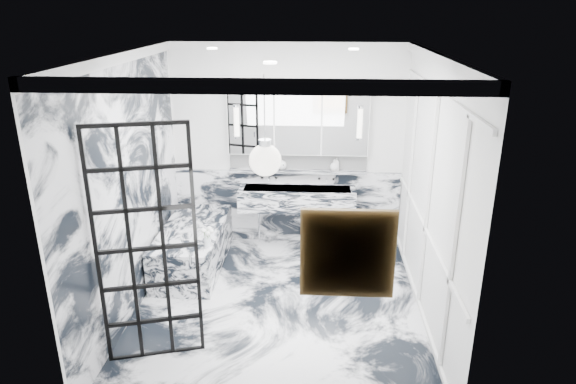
# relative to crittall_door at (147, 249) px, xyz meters

# --- Properties ---
(floor) EXTENTS (3.60, 3.60, 0.00)m
(floor) POSITION_rel_crittall_door_xyz_m (1.12, 0.93, -1.15)
(floor) COLOR white
(floor) RESTS_ON ground
(ceiling) EXTENTS (3.60, 3.60, 0.00)m
(ceiling) POSITION_rel_crittall_door_xyz_m (1.12, 0.93, 1.65)
(ceiling) COLOR white
(ceiling) RESTS_ON wall_back
(wall_back) EXTENTS (3.60, 0.00, 3.60)m
(wall_back) POSITION_rel_crittall_door_xyz_m (1.12, 2.73, 0.25)
(wall_back) COLOR white
(wall_back) RESTS_ON floor
(wall_front) EXTENTS (3.60, 0.00, 3.60)m
(wall_front) POSITION_rel_crittall_door_xyz_m (1.12, -0.87, 0.25)
(wall_front) COLOR white
(wall_front) RESTS_ON floor
(wall_left) EXTENTS (0.00, 3.60, 3.60)m
(wall_left) POSITION_rel_crittall_door_xyz_m (-0.48, 0.93, 0.25)
(wall_left) COLOR white
(wall_left) RESTS_ON floor
(wall_right) EXTENTS (0.00, 3.60, 3.60)m
(wall_right) POSITION_rel_crittall_door_xyz_m (2.72, 0.93, 0.25)
(wall_right) COLOR white
(wall_right) RESTS_ON floor
(marble_clad_back) EXTENTS (3.18, 0.05, 1.05)m
(marble_clad_back) POSITION_rel_crittall_door_xyz_m (1.12, 2.71, -0.63)
(marble_clad_back) COLOR white
(marble_clad_back) RESTS_ON floor
(marble_clad_left) EXTENTS (0.02, 3.56, 2.68)m
(marble_clad_left) POSITION_rel_crittall_door_xyz_m (-0.47, 0.93, 0.19)
(marble_clad_left) COLOR white
(marble_clad_left) RESTS_ON floor
(panel_molding) EXTENTS (0.03, 3.40, 2.30)m
(panel_molding) POSITION_rel_crittall_door_xyz_m (2.70, 0.93, 0.15)
(panel_molding) COLOR white
(panel_molding) RESTS_ON floor
(soap_bottle_a) EXTENTS (0.09, 0.09, 0.19)m
(soap_bottle_a) POSITION_rel_crittall_door_xyz_m (1.80, 2.64, 0.03)
(soap_bottle_a) COLOR #8C5919
(soap_bottle_a) RESTS_ON ledge
(soap_bottle_b) EXTENTS (0.09, 0.09, 0.16)m
(soap_bottle_b) POSITION_rel_crittall_door_xyz_m (1.78, 2.64, 0.02)
(soap_bottle_b) COLOR #4C4C51
(soap_bottle_b) RESTS_ON ledge
(soap_bottle_c) EXTENTS (0.17, 0.17, 0.16)m
(soap_bottle_c) POSITION_rel_crittall_door_xyz_m (1.77, 2.64, 0.02)
(soap_bottle_c) COLOR silver
(soap_bottle_c) RESTS_ON ledge
(face_pot) EXTENTS (0.13, 0.13, 0.13)m
(face_pot) POSITION_rel_crittall_door_xyz_m (1.05, 2.64, 0.01)
(face_pot) COLOR white
(face_pot) RESTS_ON ledge
(amber_bottle) EXTENTS (0.04, 0.04, 0.10)m
(amber_bottle) POSITION_rel_crittall_door_xyz_m (1.77, 2.64, -0.01)
(amber_bottle) COLOR #8C5919
(amber_bottle) RESTS_ON ledge
(flower_vase) EXTENTS (0.08, 0.08, 0.12)m
(flower_vase) POSITION_rel_crittall_door_xyz_m (0.26, 1.30, -0.54)
(flower_vase) COLOR silver
(flower_vase) RESTS_ON bathtub
(crittall_door) EXTENTS (0.86, 0.27, 2.31)m
(crittall_door) POSITION_rel_crittall_door_xyz_m (0.00, 0.00, 0.00)
(crittall_door) COLOR black
(crittall_door) RESTS_ON floor
(artwork) EXTENTS (0.58, 0.06, 0.58)m
(artwork) POSITION_rel_crittall_door_xyz_m (1.76, -0.83, 0.42)
(artwork) COLOR #B28312
(artwork) RESTS_ON wall_front
(pendant_light) EXTENTS (0.26, 0.26, 0.26)m
(pendant_light) POSITION_rel_crittall_door_xyz_m (1.12, -0.20, 0.92)
(pendant_light) COLOR white
(pendant_light) RESTS_ON ceiling
(trough_sink) EXTENTS (1.60, 0.45, 0.30)m
(trough_sink) POSITION_rel_crittall_door_xyz_m (1.27, 2.49, -0.42)
(trough_sink) COLOR silver
(trough_sink) RESTS_ON wall_back
(ledge) EXTENTS (1.90, 0.14, 0.04)m
(ledge) POSITION_rel_crittall_door_xyz_m (1.27, 2.65, -0.08)
(ledge) COLOR silver
(ledge) RESTS_ON wall_back
(subway_tile) EXTENTS (1.90, 0.03, 0.23)m
(subway_tile) POSITION_rel_crittall_door_xyz_m (1.27, 2.72, 0.05)
(subway_tile) COLOR white
(subway_tile) RESTS_ON wall_back
(mirror_cabinet) EXTENTS (1.90, 0.16, 1.00)m
(mirror_cabinet) POSITION_rel_crittall_door_xyz_m (1.27, 2.66, 0.67)
(mirror_cabinet) COLOR white
(mirror_cabinet) RESTS_ON wall_back
(sconce_left) EXTENTS (0.07, 0.07, 0.40)m
(sconce_left) POSITION_rel_crittall_door_xyz_m (0.45, 2.56, 0.63)
(sconce_left) COLOR white
(sconce_left) RESTS_ON mirror_cabinet
(sconce_right) EXTENTS (0.07, 0.07, 0.40)m
(sconce_right) POSITION_rel_crittall_door_xyz_m (2.09, 2.56, 0.63)
(sconce_right) COLOR white
(sconce_right) RESTS_ON mirror_cabinet
(bathtub) EXTENTS (0.75, 1.65, 0.55)m
(bathtub) POSITION_rel_crittall_door_xyz_m (-0.06, 1.83, -0.88)
(bathtub) COLOR silver
(bathtub) RESTS_ON floor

